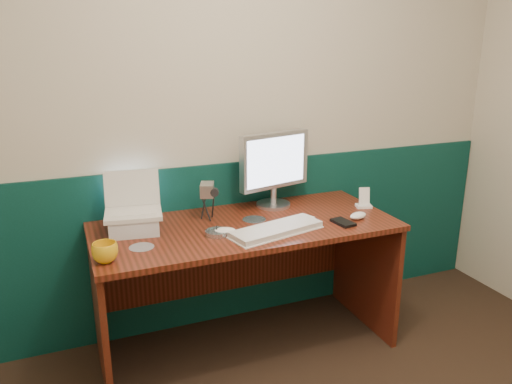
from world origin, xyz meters
name	(u,v)px	position (x,y,z in m)	size (l,w,h in m)	color
back_wall	(241,119)	(0.00, 1.75, 1.25)	(3.50, 0.04, 2.50)	beige
wainscot	(243,240)	(0.00, 1.74, 0.50)	(3.48, 0.02, 1.00)	#07322C
desk	(246,287)	(-0.11, 1.38, 0.38)	(1.60, 0.70, 0.75)	#3C180A
laptop_riser	(134,224)	(-0.68, 1.48, 0.79)	(0.24, 0.21, 0.08)	silver
laptop	(132,194)	(-0.68, 1.48, 0.95)	(0.28, 0.22, 0.23)	silver
monitor	(274,169)	(0.15, 1.60, 0.98)	(0.45, 0.13, 0.45)	silver
keyboard	(276,230)	(-0.01, 1.20, 0.76)	(0.48, 0.16, 0.03)	silver
mouse_right	(358,216)	(0.49, 1.23, 0.77)	(0.11, 0.07, 0.04)	white
mouse_left	(225,231)	(-0.26, 1.28, 0.77)	(0.11, 0.07, 0.04)	white
mug	(105,252)	(-0.85, 1.17, 0.79)	(0.11, 0.11, 0.09)	gold
camcorder	(208,203)	(-0.28, 1.53, 0.84)	(0.08, 0.12, 0.18)	#B4B3B8
cd_spindle	(217,233)	(-0.30, 1.29, 0.76)	(0.12, 0.12, 0.02)	silver
cd_loose_a	(142,247)	(-0.68, 1.27, 0.75)	(0.12, 0.12, 0.00)	silver
cd_loose_b	(254,219)	(-0.05, 1.43, 0.75)	(0.13, 0.13, 0.00)	silver
pen	(296,218)	(0.17, 1.36, 0.75)	(0.01, 0.01, 0.15)	black
papers	(301,218)	(0.20, 1.35, 0.75)	(0.13, 0.09, 0.00)	white
dock	(364,206)	(0.63, 1.38, 0.76)	(0.09, 0.07, 0.02)	white
music_player	(364,196)	(0.63, 1.38, 0.82)	(0.06, 0.01, 0.10)	white
pda	(343,222)	(0.37, 1.19, 0.76)	(0.08, 0.13, 0.02)	black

